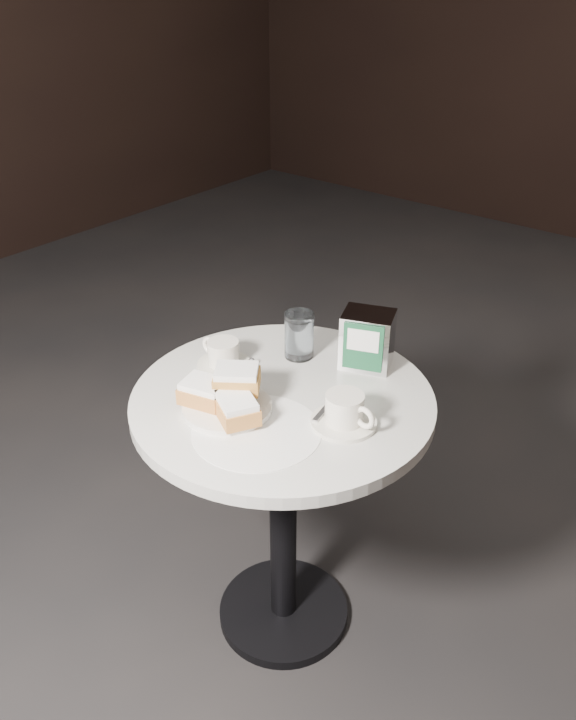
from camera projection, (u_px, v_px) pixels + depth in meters
The scene contains 9 objects.
ground at pixel (284, 614), 1.99m from camera, with size 7.00×7.00×0.00m, color black.
cafe_table at pixel (283, 463), 1.71m from camera, with size 0.70×0.70×0.74m.
sugar_spill at pixel (257, 431), 1.49m from camera, with size 0.28×0.28×0.00m, color white.
beignet_plate at pixel (226, 398), 1.54m from camera, with size 0.22×0.21×0.10m.
coffee_cup_left at pixel (223, 355), 1.71m from camera, with size 0.14×0.14×0.07m.
coffee_cup_right at pixel (345, 412), 1.50m from camera, with size 0.16×0.15×0.07m.
water_glass_left at pixel (299, 336), 1.74m from camera, with size 0.08×0.08×0.12m.
water_glass_right at pixel (369, 341), 1.72m from camera, with size 0.09×0.09×0.12m.
napkin_dispenser at pixel (367, 340), 1.69m from camera, with size 0.15×0.13×0.14m.
Camera 1 is at (0.86, -1.04, 1.63)m, focal length 35.00 mm.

